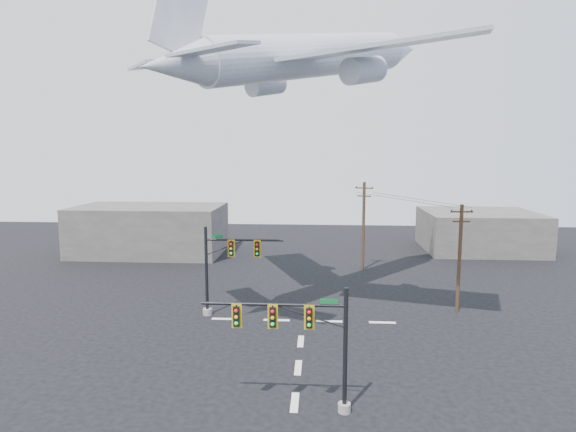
# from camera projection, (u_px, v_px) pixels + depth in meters

# --- Properties ---
(ground) EXTENTS (120.00, 120.00, 0.00)m
(ground) POSITION_uv_depth(u_px,v_px,m) (295.00, 403.00, 24.70)
(ground) COLOR black
(ground) RESTS_ON ground
(lane_markings) EXTENTS (14.00, 21.20, 0.01)m
(lane_markings) POSITION_uv_depth(u_px,v_px,m) (299.00, 358.00, 29.97)
(lane_markings) COLOR white
(lane_markings) RESTS_ON ground
(signal_mast_near) EXTENTS (7.37, 0.70, 6.34)m
(signal_mast_near) POSITION_uv_depth(u_px,v_px,m) (308.00, 341.00, 23.38)
(signal_mast_near) COLOR gray
(signal_mast_near) RESTS_ON ground
(signal_mast_far) EXTENTS (6.37, 0.77, 7.04)m
(signal_mast_far) POSITION_uv_depth(u_px,v_px,m) (223.00, 269.00, 37.26)
(signal_mast_far) COLOR gray
(signal_mast_far) RESTS_ON ground
(utility_pole_a) EXTENTS (1.73, 0.29, 8.66)m
(utility_pole_a) POSITION_uv_depth(u_px,v_px,m) (460.00, 256.00, 38.13)
(utility_pole_a) COLOR #452E1D
(utility_pole_a) RESTS_ON ground
(utility_pole_b) EXTENTS (1.87, 0.71, 9.53)m
(utility_pole_b) POSITION_uv_depth(u_px,v_px,m) (363.00, 224.00, 51.71)
(utility_pole_b) COLOR #452E1D
(utility_pole_b) RESTS_ON ground
(power_lines) EXTENTS (8.03, 13.39, 0.03)m
(power_lines) POSITION_uv_depth(u_px,v_px,m) (406.00, 199.00, 44.42)
(power_lines) COLOR black
(airliner) EXTENTS (24.27, 25.49, 8.19)m
(airliner) POSITION_uv_depth(u_px,v_px,m) (312.00, 57.00, 37.24)
(airliner) COLOR silver
(building_left) EXTENTS (18.00, 10.00, 6.00)m
(building_left) POSITION_uv_depth(u_px,v_px,m) (150.00, 230.00, 60.19)
(building_left) COLOR #66605A
(building_left) RESTS_ON ground
(building_right) EXTENTS (14.00, 12.00, 5.00)m
(building_right) POSITION_uv_depth(u_px,v_px,m) (479.00, 231.00, 62.49)
(building_right) COLOR #66605A
(building_right) RESTS_ON ground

